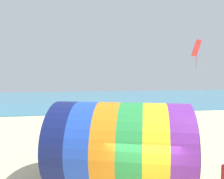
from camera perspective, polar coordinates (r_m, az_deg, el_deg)
The scene contains 4 objects.
sea at distance 48.01m, azimuth -7.77°, elevation -2.27°, with size 120.00×40.00×0.10m, color teal.
giant_inflatable_tube at distance 9.86m, azimuth 2.38°, elevation -14.32°, with size 6.71×5.46×3.75m.
kite_red_diamond at distance 23.77m, azimuth 21.22°, elevation 10.00°, with size 1.26×1.12×2.77m.
bystander_mid_beach at distance 18.59m, azimuth 1.53°, elevation -9.12°, with size 0.42×0.38×1.62m.
Camera 1 is at (-2.42, -6.97, 4.90)m, focal length 35.00 mm.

